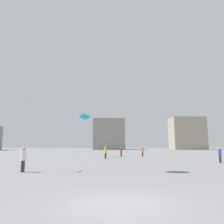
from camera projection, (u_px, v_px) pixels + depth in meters
The scene contains 9 objects.
ground_plane at pixel (120, 204), 6.89m from camera, with size 300.00×300.00×0.00m, color slate.
person_in_red at pixel (121, 151), 35.30m from camera, with size 0.34×0.34×1.58m.
person_in_white at pixel (23, 158), 15.21m from camera, with size 0.38×0.38×1.75m.
person_in_yellow at pixel (106, 152), 30.15m from camera, with size 0.37×0.37×1.71m.
person_in_orange at pixel (142, 151), 36.47m from camera, with size 0.37×0.37×1.70m.
person_in_blue at pixel (220, 154), 23.20m from camera, with size 0.37×0.37×1.69m.
kite_cyan_delta at pixel (85, 117), 36.52m from camera, with size 7.10×1.18×5.86m.
building_centre_hall at pixel (108, 135), 99.17m from camera, with size 14.82×15.43×13.75m.
building_right_hall at pixel (187, 133), 96.53m from camera, with size 14.81×9.71×14.42m.
Camera 1 is at (-0.33, -7.26, 1.89)m, focal length 34.02 mm.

